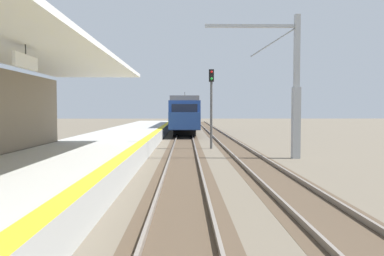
{
  "coord_description": "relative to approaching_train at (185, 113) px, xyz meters",
  "views": [
    {
      "loc": [
        2.0,
        -1.54,
        2.55
      ],
      "look_at": [
        2.16,
        7.85,
        2.1
      ],
      "focal_mm": 35.27,
      "sensor_mm": 36.0,
      "label": 1
    }
  ],
  "objects": [
    {
      "name": "catenary_pylon_far_side",
      "position": [
        5.59,
        -22.86,
        1.43
      ],
      "size": [
        5.0,
        0.4,
        7.5
      ],
      "color": "#9EA3A8",
      "rests_on": "ground"
    },
    {
      "name": "track_pair_nearest_platform",
      "position": [
        -0.0,
        -20.99,
        -2.13
      ],
      "size": [
        2.34,
        120.0,
        0.16
      ],
      "color": "#4C3D2D",
      "rests_on": "ground"
    },
    {
      "name": "track_pair_middle",
      "position": [
        3.4,
        -20.99,
        -2.13
      ],
      "size": [
        2.34,
        120.0,
        0.16
      ],
      "color": "#4C3D2D",
      "rests_on": "ground"
    },
    {
      "name": "station_platform",
      "position": [
        -4.4,
        -24.99,
        -1.73
      ],
      "size": [
        5.0,
        80.0,
        0.91
      ],
      "color": "#A8A8A3",
      "rests_on": "ground"
    },
    {
      "name": "rail_signal_post",
      "position": [
        1.78,
        -17.8,
        1.02
      ],
      "size": [
        0.32,
        0.34,
        5.2
      ],
      "color": "#4C4C4C",
      "rests_on": "ground"
    },
    {
      "name": "approaching_train",
      "position": [
        0.0,
        0.0,
        0.0
      ],
      "size": [
        2.93,
        19.6,
        4.76
      ],
      "color": "navy",
      "rests_on": "ground"
    }
  ]
}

